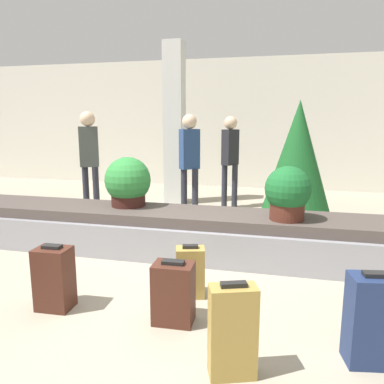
# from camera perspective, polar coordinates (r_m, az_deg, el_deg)

# --- Properties ---
(ground_plane) EXTENTS (18.00, 18.00, 0.00)m
(ground_plane) POSITION_cam_1_polar(r_m,az_deg,el_deg) (3.80, -4.44, -15.30)
(ground_plane) COLOR #9E937F
(back_wall) EXTENTS (18.00, 0.06, 3.20)m
(back_wall) POSITION_cam_1_polar(r_m,az_deg,el_deg) (9.59, 7.29, 10.23)
(back_wall) COLOR beige
(back_wall) RESTS_ON ground_plane
(carousel) EXTENTS (6.60, 0.95, 0.55)m
(carousel) POSITION_cam_1_polar(r_m,az_deg,el_deg) (4.79, 0.00, -6.31)
(carousel) COLOR gray
(carousel) RESTS_ON ground_plane
(pillar) EXTENTS (0.38, 0.38, 3.20)m
(pillar) POSITION_cam_1_polar(r_m,az_deg,el_deg) (7.64, -2.68, 10.20)
(pillar) COLOR silver
(pillar) RESTS_ON ground_plane
(suitcase_0) EXTENTS (0.34, 0.25, 0.55)m
(suitcase_0) POSITION_cam_1_polar(r_m,az_deg,el_deg) (3.23, -2.84, -15.10)
(suitcase_0) COLOR #472319
(suitcase_0) RESTS_ON ground_plane
(suitcase_2) EXTENTS (0.38, 0.28, 0.67)m
(suitcase_2) POSITION_cam_1_polar(r_m,az_deg,el_deg) (2.98, 25.92, -17.14)
(suitcase_2) COLOR navy
(suitcase_2) RESTS_ON ground_plane
(suitcase_3) EXTENTS (0.34, 0.26, 0.66)m
(suitcase_3) POSITION_cam_1_polar(r_m,az_deg,el_deg) (2.61, 6.20, -20.37)
(suitcase_3) COLOR #A3843D
(suitcase_3) RESTS_ON ground_plane
(suitcase_4) EXTENTS (0.31, 0.25, 0.51)m
(suitcase_4) POSITION_cam_1_polar(r_m,az_deg,el_deg) (3.67, -0.25, -12.06)
(suitcase_4) COLOR #A3843D
(suitcase_4) RESTS_ON ground_plane
(suitcase_5) EXTENTS (0.31, 0.25, 0.60)m
(suitcase_5) POSITION_cam_1_polar(r_m,az_deg,el_deg) (3.64, -20.26, -12.21)
(suitcase_5) COLOR #472319
(suitcase_5) RESTS_ON ground_plane
(potted_plant_0) EXTENTS (0.53, 0.53, 0.62)m
(potted_plant_0) POSITION_cam_1_polar(r_m,az_deg,el_deg) (4.40, 14.38, -0.15)
(potted_plant_0) COLOR #4C2319
(potted_plant_0) RESTS_ON carousel
(potted_plant_1) EXTENTS (0.61, 0.61, 0.66)m
(potted_plant_1) POSITION_cam_1_polar(r_m,az_deg,el_deg) (5.05, -9.75, 1.42)
(potted_plant_1) COLOR #381914
(potted_plant_1) RESTS_ON carousel
(traveler_0) EXTENTS (0.32, 0.37, 1.76)m
(traveler_0) POSITION_cam_1_polar(r_m,az_deg,el_deg) (7.22, 5.83, 5.88)
(traveler_0) COLOR #282833
(traveler_0) RESTS_ON ground_plane
(traveler_1) EXTENTS (0.36, 0.35, 1.79)m
(traveler_1) POSITION_cam_1_polar(r_m,az_deg,el_deg) (6.46, -0.38, 5.53)
(traveler_1) COLOR #282833
(traveler_1) RESTS_ON ground_plane
(traveler_2) EXTENTS (0.37, 0.30, 1.84)m
(traveler_2) POSITION_cam_1_polar(r_m,az_deg,el_deg) (6.83, -15.40, 5.74)
(traveler_2) COLOR #282833
(traveler_2) RESTS_ON ground_plane
(decorated_tree) EXTENTS (1.12, 1.12, 2.00)m
(decorated_tree) POSITION_cam_1_polar(r_m,az_deg,el_deg) (6.26, 15.79, 5.02)
(decorated_tree) COLOR #4C331E
(decorated_tree) RESTS_ON ground_plane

